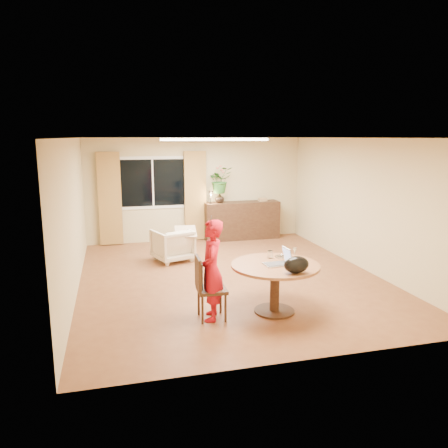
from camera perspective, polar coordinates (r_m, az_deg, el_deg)
name	(u,v)px	position (r m, az deg, el deg)	size (l,w,h in m)	color
floor	(230,277)	(8.35, 0.77, -6.96)	(6.50, 6.50, 0.00)	brown
ceiling	(230,138)	(7.93, 0.82, 11.18)	(6.50, 6.50, 0.00)	white
wall_back	(196,189)	(11.17, -3.61, 4.53)	(5.50, 5.50, 0.00)	#C7B481
wall_left	(73,216)	(7.79, -19.13, 0.94)	(6.50, 6.50, 0.00)	#C7B481
wall_right	(363,204)	(9.14, 17.67, 2.50)	(6.50, 6.50, 0.00)	#C7B481
window	(153,183)	(10.98, -9.28, 5.33)	(1.70, 0.03, 1.30)	white
curtain_left	(110,199)	(10.90, -14.69, 3.19)	(0.55, 0.08, 2.25)	olive
curtain_right	(195,196)	(11.09, -3.76, 3.67)	(0.55, 0.08, 2.25)	olive
ceiling_panel	(215,139)	(9.09, -1.22, 10.98)	(2.20, 0.35, 0.05)	white
dining_table	(275,274)	(6.62, 6.69, -6.57)	(1.33, 1.33, 0.75)	brown
dining_chair	(212,288)	(6.39, -1.61, -8.33)	(0.45, 0.41, 0.94)	black
child	(211,270)	(6.31, -1.65, -6.05)	(0.35, 0.54, 1.47)	#B31E0D
laptop	(277,256)	(6.51, 6.91, -4.21)	(0.39, 0.26, 0.26)	#B7B7BC
tumbler	(270,254)	(6.87, 6.07, -3.98)	(0.08, 0.08, 0.12)	white
wine_glass	(295,253)	(6.83, 9.21, -3.82)	(0.07, 0.07, 0.19)	white
pot_lid	(282,256)	(6.95, 7.56, -4.20)	(0.22, 0.22, 0.04)	white
handbag	(296,265)	(6.16, 9.44, -5.27)	(0.37, 0.21, 0.24)	black
armchair	(172,245)	(9.41, -6.75, -2.72)	(0.74, 0.76, 0.69)	beige
throw	(185,228)	(9.34, -5.06, -0.53)	(0.45, 0.55, 0.03)	beige
sideboard	(242,220)	(11.34, 2.35, 0.47)	(1.94, 0.47, 0.97)	black
vase	(219,198)	(11.08, -0.60, 3.43)	(0.24, 0.24, 0.25)	black
bouquet	(220,180)	(11.03, -0.53, 5.76)	(0.59, 0.51, 0.66)	#2D5C22
book_stack	(263,199)	(11.42, 5.07, 3.21)	(0.21, 0.16, 0.09)	#936F4B
desk_lamp	(211,197)	(10.97, -1.74, 3.55)	(0.13, 0.13, 0.33)	black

